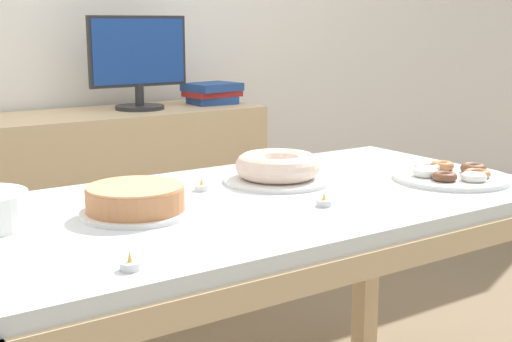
# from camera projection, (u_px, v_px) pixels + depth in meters

# --- Properties ---
(wall_back) EXTENTS (8.00, 0.10, 2.60)m
(wall_back) POSITION_uv_depth(u_px,v_px,m) (51.00, 5.00, 2.95)
(wall_back) COLOR white
(wall_back) RESTS_ON ground
(dining_table) EXTENTS (1.67, 0.86, 0.78)m
(dining_table) POSITION_uv_depth(u_px,v_px,m) (252.00, 234.00, 1.89)
(dining_table) COLOR silver
(dining_table) RESTS_ON ground
(sideboard) EXTENTS (1.46, 0.44, 0.88)m
(sideboard) POSITION_uv_depth(u_px,v_px,m) (89.00, 221.00, 2.89)
(sideboard) COLOR #D1B284
(sideboard) RESTS_ON ground
(computer_monitor) EXTENTS (0.42, 0.20, 0.38)m
(computer_monitor) POSITION_uv_depth(u_px,v_px,m) (139.00, 63.00, 2.89)
(computer_monitor) COLOR #262628
(computer_monitor) RESTS_ON sideboard
(book_stack) EXTENTS (0.24, 0.21, 0.09)m
(book_stack) POSITION_uv_depth(u_px,v_px,m) (212.00, 93.00, 3.11)
(book_stack) COLOR #23478C
(book_stack) RESTS_ON sideboard
(cake_chocolate_round) EXTENTS (0.27, 0.27, 0.07)m
(cake_chocolate_round) POSITION_uv_depth(u_px,v_px,m) (135.00, 201.00, 1.70)
(cake_chocolate_round) COLOR white
(cake_chocolate_round) RESTS_ON dining_table
(cake_golden_bundt) EXTENTS (0.31, 0.31, 0.08)m
(cake_golden_bundt) POSITION_uv_depth(u_px,v_px,m) (278.00, 169.00, 2.05)
(cake_golden_bundt) COLOR white
(cake_golden_bundt) RESTS_ON dining_table
(pastry_platter) EXTENTS (0.34, 0.34, 0.04)m
(pastry_platter) POSITION_uv_depth(u_px,v_px,m) (452.00, 175.00, 2.08)
(pastry_platter) COLOR white
(pastry_platter) RESTS_ON dining_table
(tealight_near_front) EXTENTS (0.04, 0.04, 0.04)m
(tealight_near_front) POSITION_uv_depth(u_px,v_px,m) (201.00, 187.00, 1.95)
(tealight_near_front) COLOR silver
(tealight_near_front) RESTS_ON dining_table
(tealight_near_cakes) EXTENTS (0.04, 0.04, 0.04)m
(tealight_near_cakes) POSITION_uv_depth(u_px,v_px,m) (149.00, 191.00, 1.91)
(tealight_near_cakes) COLOR silver
(tealight_near_cakes) RESTS_ON dining_table
(tealight_right_edge) EXTENTS (0.04, 0.04, 0.04)m
(tealight_right_edge) POSITION_uv_depth(u_px,v_px,m) (324.00, 202.00, 1.79)
(tealight_right_edge) COLOR silver
(tealight_right_edge) RESTS_ON dining_table
(tealight_left_edge) EXTENTS (0.04, 0.04, 0.04)m
(tealight_left_edge) POSITION_uv_depth(u_px,v_px,m) (130.00, 265.00, 1.32)
(tealight_left_edge) COLOR silver
(tealight_left_edge) RESTS_ON dining_table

